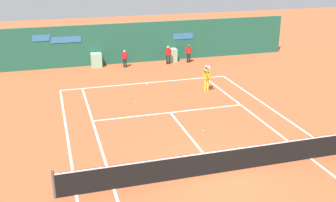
{
  "coord_description": "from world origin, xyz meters",
  "views": [
    {
      "loc": [
        -5.72,
        -12.52,
        7.88
      ],
      "look_at": [
        -0.24,
        6.01,
        0.8
      ],
      "focal_mm": 43.95,
      "sensor_mm": 36.0,
      "label": 1
    }
  ],
  "objects_px": {
    "ball_kid_centre_post": "(125,57)",
    "tennis_ball_mid_court": "(203,131)",
    "ball_kid_right_post": "(189,52)",
    "tennis_ball_by_sideline": "(82,97)",
    "tennis_ball_near_service_line": "(135,102)",
    "player_on_baseline": "(207,76)",
    "ball_kid_left_post": "(168,54)"
  },
  "relations": [
    {
      "from": "tennis_ball_mid_court",
      "to": "tennis_ball_by_sideline",
      "type": "height_order",
      "value": "same"
    },
    {
      "from": "ball_kid_left_post",
      "to": "tennis_ball_mid_court",
      "type": "distance_m",
      "value": 12.23
    },
    {
      "from": "tennis_ball_mid_court",
      "to": "tennis_ball_near_service_line",
      "type": "xyz_separation_m",
      "value": [
        -2.19,
        4.69,
        0.0
      ]
    },
    {
      "from": "ball_kid_left_post",
      "to": "ball_kid_right_post",
      "type": "height_order",
      "value": "ball_kid_left_post"
    },
    {
      "from": "player_on_baseline",
      "to": "tennis_ball_mid_court",
      "type": "bearing_deg",
      "value": 55.92
    },
    {
      "from": "ball_kid_right_post",
      "to": "ball_kid_centre_post",
      "type": "height_order",
      "value": "ball_kid_right_post"
    },
    {
      "from": "tennis_ball_by_sideline",
      "to": "tennis_ball_near_service_line",
      "type": "relative_size",
      "value": 1.0
    },
    {
      "from": "tennis_ball_near_service_line",
      "to": "player_on_baseline",
      "type": "bearing_deg",
      "value": 9.37
    },
    {
      "from": "ball_kid_right_post",
      "to": "tennis_ball_near_service_line",
      "type": "xyz_separation_m",
      "value": [
        -5.66,
        -7.37,
        -0.75
      ]
    },
    {
      "from": "ball_kid_right_post",
      "to": "tennis_ball_mid_court",
      "type": "relative_size",
      "value": 19.96
    },
    {
      "from": "ball_kid_left_post",
      "to": "tennis_ball_mid_court",
      "type": "relative_size",
      "value": 20.05
    },
    {
      "from": "ball_kid_centre_post",
      "to": "tennis_ball_near_service_line",
      "type": "xyz_separation_m",
      "value": [
        -0.83,
        -7.37,
        -0.7
      ]
    },
    {
      "from": "ball_kid_centre_post",
      "to": "tennis_ball_mid_court",
      "type": "bearing_deg",
      "value": 99.73
    },
    {
      "from": "player_on_baseline",
      "to": "tennis_ball_near_service_line",
      "type": "height_order",
      "value": "player_on_baseline"
    },
    {
      "from": "player_on_baseline",
      "to": "tennis_ball_near_service_line",
      "type": "distance_m",
      "value": 4.65
    },
    {
      "from": "ball_kid_left_post",
      "to": "player_on_baseline",
      "type": "bearing_deg",
      "value": 96.62
    },
    {
      "from": "ball_kid_centre_post",
      "to": "tennis_ball_near_service_line",
      "type": "bearing_deg",
      "value": 86.87
    },
    {
      "from": "ball_kid_left_post",
      "to": "tennis_ball_by_sideline",
      "type": "xyz_separation_m",
      "value": [
        -6.83,
        -5.72,
        -0.75
      ]
    },
    {
      "from": "tennis_ball_by_sideline",
      "to": "ball_kid_right_post",
      "type": "bearing_deg",
      "value": 34.16
    },
    {
      "from": "ball_kid_centre_post",
      "to": "tennis_ball_near_service_line",
      "type": "relative_size",
      "value": 18.65
    },
    {
      "from": "tennis_ball_mid_court",
      "to": "tennis_ball_by_sideline",
      "type": "distance_m",
      "value": 8.05
    },
    {
      "from": "ball_kid_right_post",
      "to": "player_on_baseline",
      "type": "bearing_deg",
      "value": 87.67
    },
    {
      "from": "player_on_baseline",
      "to": "ball_kid_centre_post",
      "type": "relative_size",
      "value": 1.42
    },
    {
      "from": "ball_kid_left_post",
      "to": "tennis_ball_near_service_line",
      "type": "distance_m",
      "value": 8.45
    },
    {
      "from": "tennis_ball_mid_court",
      "to": "ball_kid_left_post",
      "type": "bearing_deg",
      "value": 81.16
    },
    {
      "from": "ball_kid_left_post",
      "to": "tennis_ball_near_service_line",
      "type": "bearing_deg",
      "value": 64.01
    },
    {
      "from": "player_on_baseline",
      "to": "tennis_ball_mid_court",
      "type": "height_order",
      "value": "player_on_baseline"
    },
    {
      "from": "ball_kid_right_post",
      "to": "tennis_ball_by_sideline",
      "type": "bearing_deg",
      "value": 41.78
    },
    {
      "from": "tennis_ball_by_sideline",
      "to": "tennis_ball_near_service_line",
      "type": "xyz_separation_m",
      "value": [
        2.77,
        -1.65,
        0.0
      ]
    },
    {
      "from": "ball_kid_left_post",
      "to": "tennis_ball_by_sideline",
      "type": "height_order",
      "value": "ball_kid_left_post"
    },
    {
      "from": "player_on_baseline",
      "to": "ball_kid_left_post",
      "type": "height_order",
      "value": "player_on_baseline"
    },
    {
      "from": "ball_kid_left_post",
      "to": "tennis_ball_mid_court",
      "type": "xyz_separation_m",
      "value": [
        -1.88,
        -12.06,
        -0.75
      ]
    }
  ]
}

